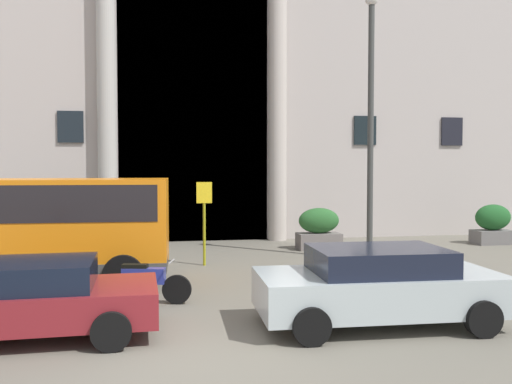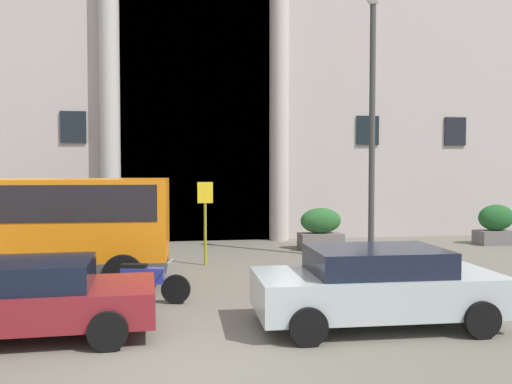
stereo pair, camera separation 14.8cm
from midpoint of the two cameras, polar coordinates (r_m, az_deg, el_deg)
The scene contains 12 objects.
ground_plane at distance 8.58m, azimuth -6.12°, elevation -16.96°, with size 80.00×64.00×0.12m, color #666155.
office_building_facade at distance 26.49m, azimuth -8.92°, elevation 17.72°, with size 37.68×9.60×19.53m.
orange_minibus at distance 13.96m, azimuth -22.41°, elevation -2.89°, with size 6.36×2.81×2.54m.
bus_stop_sign at distance 15.83m, azimuth -5.64°, elevation -2.24°, with size 0.44×0.08×2.39m.
hedge_planter_entrance_right at distance 19.10m, azimuth 6.30°, elevation -3.85°, with size 1.48×0.81×1.42m.
hedge_planter_east at distance 19.32m, azimuth -20.60°, elevation -3.96°, with size 1.40×0.73×1.41m.
hedge_planter_entrance_left at distance 22.07m, azimuth 23.12°, elevation -3.14°, with size 1.44×0.84×1.46m.
parked_coupe_end at distance 9.96m, azimuth -23.85°, elevation -10.03°, with size 4.55×2.20×1.28m.
parked_hatchback_near at distance 10.14m, azimuth 12.10°, elevation -9.37°, with size 4.33×2.19×1.38m.
motorcycle_far_end at distance 11.74m, azimuth -12.10°, elevation -9.06°, with size 1.95×0.66×0.89m.
motorcycle_near_kerb at distance 12.21m, azimuth 12.28°, elevation -8.60°, with size 2.01×0.62×0.89m.
lamppost_plaza_centre at distance 17.09m, azimuth 11.54°, elevation 8.68°, with size 0.40×0.40×8.04m.
Camera 1 is at (-0.61, -8.06, 2.80)m, focal length 38.68 mm.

